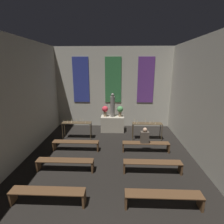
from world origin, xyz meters
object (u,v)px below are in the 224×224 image
at_px(statue, 113,106).
at_px(candle_rack_right, 147,125).
at_px(pew_third_left, 65,163).
at_px(pew_back_right, 146,145).
at_px(pew_second_right, 163,197).
at_px(flower_vase_right, 120,110).
at_px(altar, 113,124).
at_px(pew_second_left, 48,194).
at_px(flower_vase_left, 105,110).
at_px(pew_third_right, 152,165).
at_px(candle_rack_left, 77,124).
at_px(pew_back_left, 76,144).
at_px(person_seated, 145,136).

bearing_deg(statue, candle_rack_right, -32.12).
xyz_separation_m(pew_third_left, pew_back_right, (3.18, 1.62, 0.00)).
bearing_deg(pew_second_right, flower_vase_right, 101.32).
distance_m(altar, pew_second_left, 5.98).
relative_size(statue, pew_third_left, 0.65).
relative_size(flower_vase_left, pew_third_right, 0.30).
bearing_deg(candle_rack_left, flower_vase_right, 26.78).
bearing_deg(candle_rack_right, pew_third_left, -138.79).
relative_size(altar, pew_third_right, 0.64).
bearing_deg(candle_rack_left, pew_third_left, -85.12).
distance_m(statue, pew_second_right, 6.10).
bearing_deg(pew_third_right, pew_second_left, -153.04).
distance_m(pew_back_left, pew_back_right, 3.18).
bearing_deg(pew_back_right, pew_back_left, 180.00).
height_order(pew_third_right, pew_back_left, same).
xyz_separation_m(flower_vase_left, pew_third_left, (-1.15, -4.15, -0.97)).
relative_size(candle_rack_right, pew_back_right, 0.73).
bearing_deg(pew_back_left, statue, 57.91).
height_order(pew_second_left, person_seated, person_seated).
bearing_deg(candle_rack_left, flower_vase_left, 39.20).
relative_size(flower_vase_right, pew_third_left, 0.30).
xyz_separation_m(statue, candle_rack_left, (-1.84, -1.15, -0.77)).
distance_m(altar, flower_vase_right, 0.94).
xyz_separation_m(pew_third_left, person_seated, (3.11, 1.62, 0.42)).
distance_m(pew_second_right, person_seated, 3.26).
bearing_deg(pew_third_right, person_seated, 92.39).
bearing_deg(pew_second_left, flower_vase_left, 78.68).
bearing_deg(candle_rack_right, altar, 147.88).
bearing_deg(pew_back_right, pew_second_right, -90.00).
bearing_deg(flower_vase_left, altar, 0.00).
xyz_separation_m(pew_second_right, pew_third_left, (-3.18, 1.62, 0.00)).
distance_m(flower_vase_left, pew_third_right, 4.72).
bearing_deg(person_seated, flower_vase_right, 113.21).
bearing_deg(pew_third_left, pew_second_left, -90.00).
distance_m(candle_rack_left, pew_third_left, 3.04).
xyz_separation_m(candle_rack_left, pew_third_left, (0.26, -3.00, -0.45)).
xyz_separation_m(pew_third_right, pew_back_right, (0.00, 1.62, 0.00)).
bearing_deg(pew_second_left, pew_back_left, 90.00).
bearing_deg(person_seated, candle_rack_right, 77.21).
height_order(statue, pew_back_right, statue).
relative_size(flower_vase_left, candle_rack_left, 0.40).
bearing_deg(candle_rack_right, flower_vase_left, 153.09).
height_order(candle_rack_left, pew_third_left, candle_rack_left).
distance_m(candle_rack_right, pew_back_left, 3.72).
distance_m(flower_vase_right, candle_rack_left, 2.61).
relative_size(flower_vase_left, pew_second_right, 0.30).
xyz_separation_m(pew_second_left, pew_third_right, (3.18, 1.62, 0.00)).
relative_size(statue, pew_second_right, 0.65).
height_order(flower_vase_left, pew_third_left, flower_vase_left).
relative_size(candle_rack_left, pew_back_left, 0.73).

